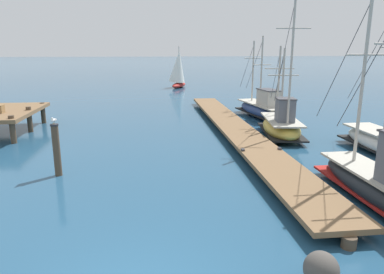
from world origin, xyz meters
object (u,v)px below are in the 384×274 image
object	(u,v)px
mooring_piling	(56,149)
perched_seagull	(54,120)
fishing_boat_0	(262,108)
fishing_boat_3	(281,125)
distant_sailboat	(178,69)

from	to	relation	value
mooring_piling	perched_seagull	world-z (taller)	perched_seagull
fishing_boat_0	fishing_boat_3	distance (m)	5.35
perched_seagull	mooring_piling	bearing A→B (deg)	-99.52
distant_sailboat	fishing_boat_3	bearing A→B (deg)	-82.69
perched_seagull	distant_sailboat	xyz separation A→B (m)	(7.24, 29.93, 0.05)
fishing_boat_3	mooring_piling	bearing A→B (deg)	-155.78
mooring_piling	distant_sailboat	xyz separation A→B (m)	(7.24, 29.93, 1.15)
fishing_boat_0	fishing_boat_3	size ratio (longest dim) A/B	0.94
fishing_boat_0	distant_sailboat	size ratio (longest dim) A/B	1.39
fishing_boat_0	perched_seagull	xyz separation A→B (m)	(-11.17, -10.02, 1.45)
fishing_boat_0	distant_sailboat	bearing A→B (deg)	101.15
fishing_boat_0	perched_seagull	size ratio (longest dim) A/B	17.82
fishing_boat_0	perched_seagull	distance (m)	15.07
fishing_boat_0	fishing_boat_3	bearing A→B (deg)	-97.39
distant_sailboat	mooring_piling	bearing A→B (deg)	-103.60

